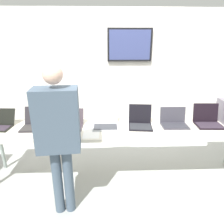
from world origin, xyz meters
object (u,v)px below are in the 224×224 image
(laptop_station_5, at_px, (174,122))
(laptop_station_6, at_px, (208,120))
(laptop_station_0, at_px, (0,123))
(laptop_station_3, at_px, (105,122))
(person, at_px, (58,130))
(workbench, at_px, (119,131))
(laptop_station_2, at_px, (70,123))
(laptop_station_1, at_px, (35,123))
(laptop_station_4, at_px, (140,122))

(laptop_station_5, distance_m, laptop_station_6, 0.48)
(laptop_station_0, bearing_deg, laptop_station_3, -0.46)
(laptop_station_3, bearing_deg, person, -125.34)
(workbench, bearing_deg, laptop_station_2, 175.46)
(laptop_station_0, relative_size, laptop_station_6, 0.98)
(laptop_station_1, bearing_deg, laptop_station_5, -0.27)
(laptop_station_1, distance_m, laptop_station_6, 2.42)
(laptop_station_5, bearing_deg, laptop_station_0, 179.37)
(person, bearing_deg, laptop_station_4, 34.63)
(laptop_station_3, relative_size, laptop_station_4, 1.03)
(laptop_station_3, bearing_deg, laptop_station_4, -1.85)
(laptop_station_5, bearing_deg, laptop_station_2, 179.89)
(laptop_station_0, xyz_separation_m, laptop_station_1, (0.48, -0.02, 0.01))
(workbench, xyz_separation_m, laptop_station_4, (0.30, 0.05, 0.11))
(laptop_station_0, xyz_separation_m, laptop_station_5, (2.41, -0.03, 0.00))
(laptop_station_2, bearing_deg, laptop_station_0, 178.59)
(workbench, distance_m, person, 0.96)
(laptop_station_2, bearing_deg, workbench, -4.54)
(laptop_station_1, distance_m, laptop_station_2, 0.48)
(laptop_station_3, bearing_deg, laptop_station_6, -0.20)
(laptop_station_0, distance_m, laptop_station_6, 2.90)
(laptop_station_1, distance_m, laptop_station_3, 0.97)
(laptop_station_4, distance_m, laptop_station_5, 0.48)
(laptop_station_1, xyz_separation_m, laptop_station_2, (0.48, -0.01, -0.01))
(laptop_station_6, distance_m, person, 2.06)
(laptop_station_0, bearing_deg, laptop_station_4, -0.81)
(laptop_station_2, relative_size, laptop_station_4, 1.03)
(laptop_station_0, bearing_deg, laptop_station_2, -1.41)
(laptop_station_3, height_order, laptop_station_6, laptop_station_6)
(laptop_station_3, xyz_separation_m, laptop_station_6, (1.45, -0.01, 0.01))
(laptop_station_4, relative_size, person, 0.21)
(laptop_station_2, relative_size, person, 0.22)
(laptop_station_2, distance_m, laptop_station_4, 0.98)
(laptop_station_1, relative_size, laptop_station_2, 0.93)
(laptop_station_0, xyz_separation_m, laptop_station_2, (0.96, -0.02, 0.00))
(laptop_station_6, bearing_deg, workbench, -177.25)
(workbench, height_order, laptop_station_0, laptop_station_0)
(laptop_station_4, bearing_deg, laptop_station_6, 0.63)
(laptop_station_4, bearing_deg, workbench, -170.55)
(workbench, relative_size, laptop_station_5, 10.34)
(laptop_station_4, relative_size, laptop_station_5, 0.99)
(laptop_station_2, height_order, person, person)
(laptop_station_1, height_order, laptop_station_6, laptop_station_6)
(laptop_station_4, height_order, person, person)
(laptop_station_0, bearing_deg, laptop_station_6, -0.33)
(workbench, xyz_separation_m, laptop_station_3, (-0.18, 0.07, 0.10))
(laptop_station_5, bearing_deg, laptop_station_3, 179.11)
(workbench, xyz_separation_m, laptop_station_6, (1.26, 0.06, 0.11))
(laptop_station_6, bearing_deg, laptop_station_0, 179.67)
(laptop_station_0, distance_m, laptop_station_3, 1.45)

